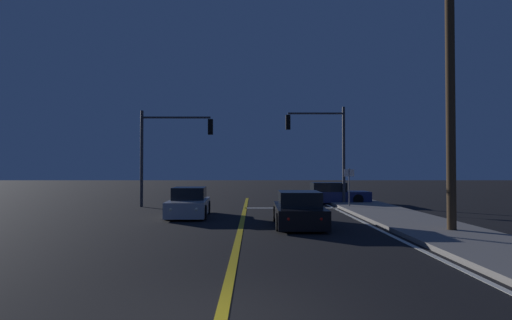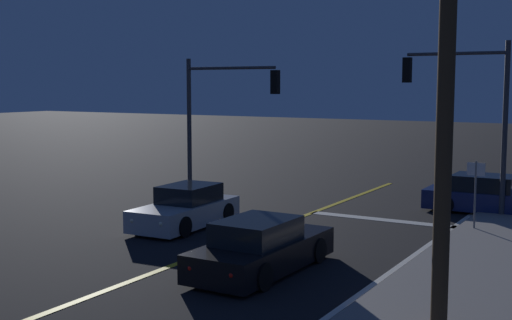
{
  "view_description": "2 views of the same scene",
  "coord_description": "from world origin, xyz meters",
  "px_view_note": "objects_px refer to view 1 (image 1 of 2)",
  "views": [
    {
      "loc": [
        0.47,
        -6.06,
        2.17
      ],
      "look_at": [
        0.61,
        17.33,
        2.69
      ],
      "focal_mm": 30.24,
      "sensor_mm": 36.0,
      "label": 1
    },
    {
      "loc": [
        10.29,
        -3.66,
        4.58
      ],
      "look_at": [
        -0.85,
        15.52,
        2.1
      ],
      "focal_mm": 47.78,
      "sensor_mm": 36.0,
      "label": 2
    }
  ],
  "objects_px": {
    "car_parked_curb_black": "(299,211)",
    "utility_pole_right": "(450,74)",
    "street_sign_corner": "(349,181)",
    "traffic_signal_far_left": "(168,142)",
    "car_following_oncoming_silver": "(189,204)",
    "traffic_signal_near_right": "(323,140)",
    "car_distant_tail_navy": "(331,194)"
  },
  "relations": [
    {
      "from": "car_following_oncoming_silver",
      "to": "traffic_signal_far_left",
      "type": "distance_m",
      "value": 6.35
    },
    {
      "from": "traffic_signal_near_right",
      "to": "street_sign_corner",
      "type": "xyz_separation_m",
      "value": [
        0.96,
        -2.8,
        -2.49
      ]
    },
    {
      "from": "traffic_signal_far_left",
      "to": "street_sign_corner",
      "type": "xyz_separation_m",
      "value": [
        10.24,
        -1.4,
        -2.25
      ]
    },
    {
      "from": "utility_pole_right",
      "to": "car_parked_curb_black",
      "type": "bearing_deg",
      "value": 157.05
    },
    {
      "from": "car_distant_tail_navy",
      "to": "car_following_oncoming_silver",
      "type": "xyz_separation_m",
      "value": [
        -7.95,
        -7.45,
        -0.0
      ]
    },
    {
      "from": "car_following_oncoming_silver",
      "to": "car_parked_curb_black",
      "type": "relative_size",
      "value": 0.92
    },
    {
      "from": "traffic_signal_far_left",
      "to": "utility_pole_right",
      "type": "relative_size",
      "value": 0.54
    },
    {
      "from": "street_sign_corner",
      "to": "car_parked_curb_black",
      "type": "bearing_deg",
      "value": -116.35
    },
    {
      "from": "car_parked_curb_black",
      "to": "traffic_signal_far_left",
      "type": "relative_size",
      "value": 0.82
    },
    {
      "from": "car_following_oncoming_silver",
      "to": "traffic_signal_near_right",
      "type": "height_order",
      "value": "traffic_signal_near_right"
    },
    {
      "from": "car_following_oncoming_silver",
      "to": "utility_pole_right",
      "type": "xyz_separation_m",
      "value": [
        9.65,
        -5.48,
        4.83
      ]
    },
    {
      "from": "car_parked_curb_black",
      "to": "traffic_signal_near_right",
      "type": "xyz_separation_m",
      "value": [
        2.57,
        9.92,
        3.42
      ]
    },
    {
      "from": "utility_pole_right",
      "to": "traffic_signal_far_left",
      "type": "bearing_deg",
      "value": 137.66
    },
    {
      "from": "utility_pole_right",
      "to": "street_sign_corner",
      "type": "bearing_deg",
      "value": 98.64
    },
    {
      "from": "car_following_oncoming_silver",
      "to": "car_parked_curb_black",
      "type": "height_order",
      "value": "same"
    },
    {
      "from": "street_sign_corner",
      "to": "car_distant_tail_navy",
      "type": "bearing_deg",
      "value": 94.63
    },
    {
      "from": "car_parked_curb_black",
      "to": "traffic_signal_near_right",
      "type": "distance_m",
      "value": 10.8
    },
    {
      "from": "car_parked_curb_black",
      "to": "utility_pole_right",
      "type": "bearing_deg",
      "value": -22.24
    },
    {
      "from": "street_sign_corner",
      "to": "traffic_signal_near_right",
      "type": "bearing_deg",
      "value": 108.9
    },
    {
      "from": "car_distant_tail_navy",
      "to": "car_following_oncoming_silver",
      "type": "bearing_deg",
      "value": -47.69
    },
    {
      "from": "car_distant_tail_navy",
      "to": "street_sign_corner",
      "type": "height_order",
      "value": "street_sign_corner"
    },
    {
      "from": "utility_pole_right",
      "to": "street_sign_corner",
      "type": "height_order",
      "value": "utility_pole_right"
    },
    {
      "from": "car_parked_curb_black",
      "to": "utility_pole_right",
      "type": "height_order",
      "value": "utility_pole_right"
    },
    {
      "from": "car_parked_curb_black",
      "to": "utility_pole_right",
      "type": "xyz_separation_m",
      "value": [
        4.93,
        -2.09,
        4.82
      ]
    },
    {
      "from": "utility_pole_right",
      "to": "car_distant_tail_navy",
      "type": "bearing_deg",
      "value": 97.49
    },
    {
      "from": "car_following_oncoming_silver",
      "to": "car_parked_curb_black",
      "type": "distance_m",
      "value": 5.82
    },
    {
      "from": "car_following_oncoming_silver",
      "to": "utility_pole_right",
      "type": "bearing_deg",
      "value": 148.0
    },
    {
      "from": "traffic_signal_far_left",
      "to": "street_sign_corner",
      "type": "bearing_deg",
      "value": -7.78
    },
    {
      "from": "utility_pole_right",
      "to": "street_sign_corner",
      "type": "relative_size",
      "value": 4.66
    },
    {
      "from": "car_parked_curb_black",
      "to": "utility_pole_right",
      "type": "relative_size",
      "value": 0.44
    },
    {
      "from": "car_distant_tail_navy",
      "to": "utility_pole_right",
      "type": "distance_m",
      "value": 13.91
    },
    {
      "from": "utility_pole_right",
      "to": "street_sign_corner",
      "type": "distance_m",
      "value": 10.1
    }
  ]
}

